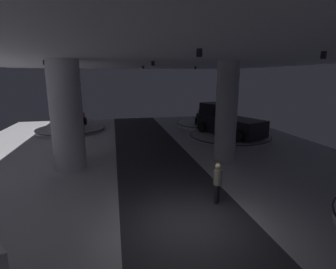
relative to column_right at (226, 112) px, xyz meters
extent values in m
cube|color=#B2B2B7|center=(-3.90, -6.05, -2.77)|extent=(24.00, 44.00, 0.05)
cube|color=#2D2D33|center=(-3.90, -6.05, -2.75)|extent=(4.40, 44.00, 0.01)
cube|color=silver|center=(-3.90, -6.05, 2.80)|extent=(24.00, 44.00, 0.10)
cylinder|color=black|center=(-9.16, 0.20, 2.57)|extent=(0.16, 0.16, 0.22)
cylinder|color=black|center=(-9.20, 6.09, 2.57)|extent=(0.16, 0.16, 0.22)
cylinder|color=black|center=(-3.75, -6.10, 2.57)|extent=(0.16, 0.16, 0.22)
cylinder|color=black|center=(-4.09, -0.05, 2.57)|extent=(0.16, 0.16, 0.22)
cylinder|color=black|center=(-3.90, 5.84, 2.57)|extent=(0.16, 0.16, 0.22)
cylinder|color=black|center=(0.19, -6.15, 2.57)|extent=(0.16, 0.16, 0.22)
cylinder|color=black|center=(0.34, 0.21, 2.57)|extent=(0.16, 0.16, 0.22)
cylinder|color=black|center=(0.10, 6.00, 2.57)|extent=(0.16, 0.16, 0.22)
cylinder|color=#ADADB2|center=(0.00, 0.00, 0.00)|extent=(1.19, 1.19, 5.50)
cylinder|color=silver|center=(-8.46, 0.48, 0.00)|extent=(1.59, 1.59, 5.50)
cylinder|color=#B7B7BC|center=(2.49, 4.49, -2.59)|extent=(5.94, 5.94, 0.32)
cylinder|color=black|center=(2.49, 4.49, -2.46)|extent=(6.06, 6.06, 0.05)
cube|color=black|center=(2.49, 4.49, -1.68)|extent=(3.84, 5.70, 1.20)
cube|color=black|center=(1.89, 6.08, -0.63)|extent=(2.38, 2.26, 1.00)
cube|color=#28333D|center=(2.07, 5.60, -0.63)|extent=(1.66, 0.70, 0.75)
cylinder|color=black|center=(0.73, 5.81, -2.01)|extent=(0.56, 0.88, 0.84)
cylinder|color=black|center=(2.93, 6.64, -2.01)|extent=(0.56, 0.88, 0.84)
cylinder|color=black|center=(2.05, 2.34, -2.01)|extent=(0.56, 0.88, 0.84)
cylinder|color=black|center=(4.25, 3.17, -2.01)|extent=(0.56, 0.88, 0.84)
cylinder|color=#B7B7BC|center=(-9.86, 10.09, -2.61)|extent=(5.66, 5.66, 0.27)
cylinder|color=black|center=(-9.86, 10.09, -2.51)|extent=(5.77, 5.77, 0.05)
cube|color=red|center=(-9.86, 10.09, -1.87)|extent=(2.06, 4.30, 0.90)
cube|color=#2D3842|center=(-9.87, 9.94, -1.12)|extent=(1.68, 1.99, 0.70)
cylinder|color=black|center=(-10.77, 11.58, -2.14)|extent=(0.26, 0.69, 0.68)
cylinder|color=black|center=(-8.77, 11.45, -2.14)|extent=(0.26, 0.69, 0.68)
cylinder|color=black|center=(-10.95, 8.73, -2.14)|extent=(0.26, 0.69, 0.68)
cylinder|color=black|center=(-8.95, 8.60, -2.14)|extent=(0.26, 0.69, 0.68)
sphere|color=white|center=(-10.23, 12.18, -1.75)|extent=(0.18, 0.18, 0.18)
sphere|color=white|center=(-9.24, 12.12, -1.75)|extent=(0.18, 0.18, 0.18)
cylinder|color=silver|center=(2.68, 9.82, -2.58)|extent=(5.76, 5.76, 0.34)
cylinder|color=black|center=(2.68, 9.82, -2.44)|extent=(5.88, 5.88, 0.05)
cube|color=#2D5638|center=(2.68, 9.82, -1.80)|extent=(3.18, 4.57, 0.90)
cube|color=#2D3842|center=(2.62, 9.68, -1.05)|extent=(2.14, 2.33, 0.70)
cylinder|color=black|center=(2.25, 11.51, -2.07)|extent=(0.45, 0.71, 0.68)
cylinder|color=black|center=(4.12, 10.80, -2.07)|extent=(0.45, 0.71, 0.68)
cylinder|color=black|center=(1.23, 8.85, -2.07)|extent=(0.45, 0.71, 0.68)
cylinder|color=black|center=(3.10, 8.13, -2.07)|extent=(0.45, 0.71, 0.68)
sphere|color=white|center=(2.95, 11.92, -1.68)|extent=(0.18, 0.18, 0.18)
sphere|color=white|center=(3.87, 11.57, -1.68)|extent=(0.18, 0.18, 0.18)
cylinder|color=black|center=(-2.40, -4.71, -2.35)|extent=(0.14, 0.14, 0.80)
cylinder|color=black|center=(-2.52, -4.85, -2.35)|extent=(0.14, 0.14, 0.80)
cylinder|color=#6B665B|center=(-2.46, -4.78, -1.69)|extent=(0.32, 0.32, 0.62)
sphere|color=beige|center=(-2.46, -4.78, -1.27)|extent=(0.22, 0.22, 0.22)
camera|label=1|loc=(-6.13, -13.02, 1.94)|focal=27.17mm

